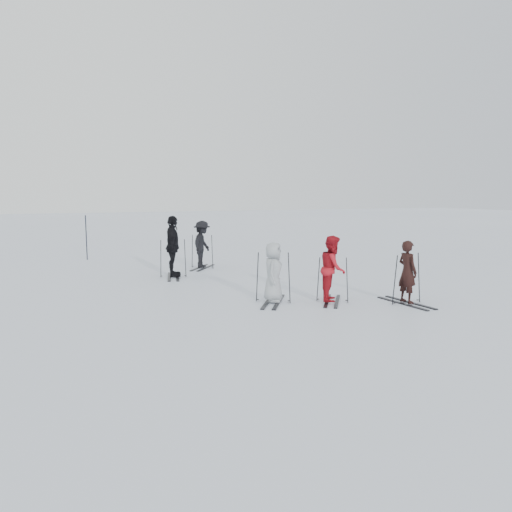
{
  "coord_description": "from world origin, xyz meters",
  "views": [
    {
      "loc": [
        -5.18,
        -11.85,
        2.77
      ],
      "look_at": [
        0.0,
        1.0,
        1.0
      ],
      "focal_mm": 35.0,
      "sensor_mm": 36.0,
      "label": 1
    }
  ],
  "objects_px": {
    "skier_near_dark": "(407,273)",
    "skier_uphill_left": "(173,247)",
    "skier_uphill_far": "(202,245)",
    "skier_red": "(333,269)",
    "skier_grey": "(273,273)",
    "piste_marker": "(86,238)"
  },
  "relations": [
    {
      "from": "skier_near_dark",
      "to": "skier_red",
      "type": "xyz_separation_m",
      "value": [
        -1.61,
        0.89,
        0.05
      ]
    },
    {
      "from": "skier_red",
      "to": "skier_grey",
      "type": "height_order",
      "value": "skier_red"
    },
    {
      "from": "skier_uphill_left",
      "to": "piste_marker",
      "type": "xyz_separation_m",
      "value": [
        -2.36,
        5.61,
        -0.08
      ]
    },
    {
      "from": "piste_marker",
      "to": "skier_grey",
      "type": "bearing_deg",
      "value": -69.32
    },
    {
      "from": "skier_grey",
      "to": "skier_uphill_far",
      "type": "distance_m",
      "value": 6.25
    },
    {
      "from": "skier_near_dark",
      "to": "skier_uphill_left",
      "type": "xyz_separation_m",
      "value": [
        -4.56,
        6.06,
        0.21
      ]
    },
    {
      "from": "skier_uphill_left",
      "to": "piste_marker",
      "type": "distance_m",
      "value": 6.08
    },
    {
      "from": "piste_marker",
      "to": "skier_red",
      "type": "bearing_deg",
      "value": -63.74
    },
    {
      "from": "skier_red",
      "to": "skier_grey",
      "type": "relative_size",
      "value": 1.11
    },
    {
      "from": "skier_near_dark",
      "to": "skier_uphill_left",
      "type": "bearing_deg",
      "value": 31.62
    },
    {
      "from": "skier_red",
      "to": "skier_uphill_far",
      "type": "distance_m",
      "value": 6.91
    },
    {
      "from": "skier_uphill_far",
      "to": "skier_uphill_left",
      "type": "bearing_deg",
      "value": 173.91
    },
    {
      "from": "skier_grey",
      "to": "skier_uphill_left",
      "type": "bearing_deg",
      "value": 49.98
    },
    {
      "from": "skier_red",
      "to": "piste_marker",
      "type": "distance_m",
      "value": 12.01
    },
    {
      "from": "skier_grey",
      "to": "piste_marker",
      "type": "height_order",
      "value": "piste_marker"
    },
    {
      "from": "skier_near_dark",
      "to": "skier_grey",
      "type": "bearing_deg",
      "value": 60.19
    },
    {
      "from": "skier_near_dark",
      "to": "piste_marker",
      "type": "height_order",
      "value": "piste_marker"
    },
    {
      "from": "skier_grey",
      "to": "skier_uphill_left",
      "type": "xyz_separation_m",
      "value": [
        -1.52,
        4.67,
        0.24
      ]
    },
    {
      "from": "skier_near_dark",
      "to": "skier_uphill_far",
      "type": "height_order",
      "value": "skier_uphill_far"
    },
    {
      "from": "skier_uphill_left",
      "to": "piste_marker",
      "type": "bearing_deg",
      "value": 35.33
    },
    {
      "from": "skier_red",
      "to": "skier_near_dark",
      "type": "bearing_deg",
      "value": -85.1
    },
    {
      "from": "skier_near_dark",
      "to": "skier_grey",
      "type": "xyz_separation_m",
      "value": [
        -3.04,
        1.39,
        -0.03
      ]
    }
  ]
}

